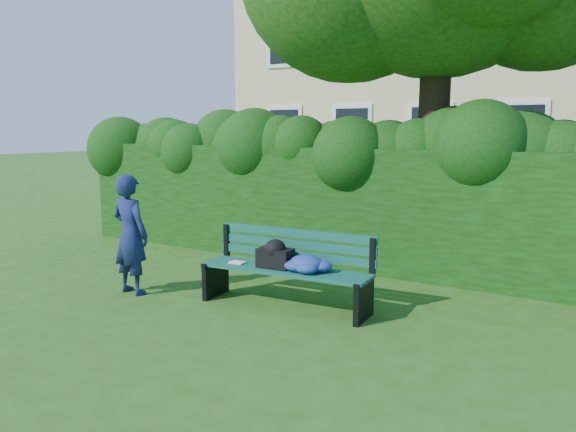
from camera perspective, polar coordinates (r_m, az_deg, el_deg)
The scene contains 5 objects.
ground at distance 7.06m, azimuth -2.61°, elevation -8.29°, with size 80.00×80.00×0.00m, color #295316.
apartment_building at distance 20.28m, azimuth 21.81°, elevation 19.43°, with size 16.00×8.08×12.00m.
hedge at distance 8.72m, azimuth 5.59°, elevation 1.06°, with size 10.00×1.00×1.80m.
park_bench at distance 6.57m, azimuth 0.22°, elevation -5.06°, with size 2.09×0.72×0.89m.
man_reading at distance 7.34m, azimuth -15.72°, elevation -1.83°, with size 0.55×0.36×1.52m, color #16214F.
Camera 1 is at (3.84, -5.54, 2.09)m, focal length 35.00 mm.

